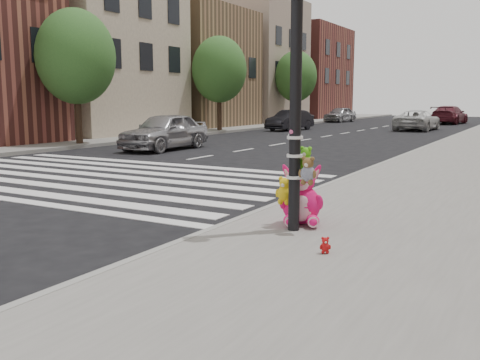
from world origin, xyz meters
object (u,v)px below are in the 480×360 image
Objects in this scene: red_teddy at (325,245)px; pink_bunny at (301,199)px; car_silver_far at (165,131)px; signal_pole at (296,113)px; car_white_near at (417,120)px; car_dark_far at (290,120)px.

pink_bunny is at bearing 92.80° from red_teddy.
pink_bunny is 0.21× the size of car_silver_far.
signal_pole reaches higher than car_silver_far.
car_dark_far is at bearing 31.15° from car_white_near.
car_dark_far reaches higher than car_white_near.
car_dark_far reaches higher than red_teddy.
car_silver_far is at bearing 74.03° from car_white_near.
signal_pole is 1.32m from pink_bunny.
red_teddy is 15.14m from car_silver_far.
signal_pole is 0.88× the size of car_white_near.
pink_bunny is 1.54m from red_teddy.
signal_pole is 28.36m from car_white_near.
signal_pole is 0.95× the size of car_silver_far.
car_white_near is at bearing 68.12° from red_teddy.
pink_bunny is (-0.06, 0.36, -1.26)m from signal_pole.
car_white_near reaches higher than red_teddy.
signal_pole reaches higher than car_white_near.
car_silver_far is (-9.81, 9.49, 0.21)m from pink_bunny.
car_silver_far is at bearing -78.52° from car_dark_far.
red_teddy is (0.79, -0.89, -1.53)m from signal_pole.
car_white_near is at bearing 36.29° from car_dark_far.
car_white_near is (-4.02, 27.69, 0.12)m from pink_bunny.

